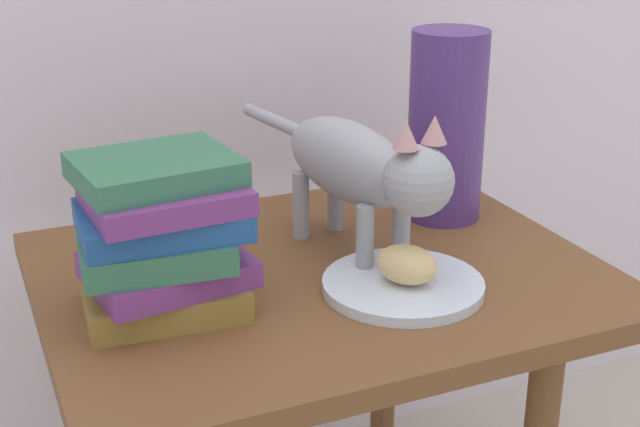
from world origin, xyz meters
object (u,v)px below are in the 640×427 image
object	(u,v)px
cat	(360,167)
green_vase	(446,126)
plate	(403,285)
tv_remote	(182,235)
book_stack	(161,238)
bread_roll	(407,264)
side_table	(320,324)

from	to	relation	value
cat	green_vase	world-z (taller)	green_vase
plate	tv_remote	xyz separation A→B (m)	(-0.22, 0.27, 0.00)
plate	book_stack	bearing A→B (deg)	166.66
bread_roll	cat	world-z (taller)	cat
green_vase	bread_roll	bearing A→B (deg)	-129.99
bread_roll	green_vase	xyz separation A→B (m)	(0.18, 0.22, 0.11)
side_table	tv_remote	xyz separation A→B (m)	(-0.15, 0.17, 0.10)
bread_roll	green_vase	bearing A→B (deg)	50.01
plate	green_vase	size ratio (longest dim) A/B	0.72
book_stack	tv_remote	size ratio (longest dim) A/B	1.40
side_table	cat	xyz separation A→B (m)	(0.07, 0.01, 0.22)
plate	bread_roll	xyz separation A→B (m)	(0.00, -0.01, 0.03)
bread_roll	tv_remote	bearing A→B (deg)	128.40
plate	tv_remote	distance (m)	0.35
cat	book_stack	world-z (taller)	cat
side_table	bread_roll	world-z (taller)	bread_roll
plate	tv_remote	size ratio (longest dim) A/B	1.39
plate	side_table	bearing A→B (deg)	124.82
bread_roll	book_stack	bearing A→B (deg)	165.35
side_table	plate	distance (m)	0.16
book_stack	green_vase	bearing A→B (deg)	16.35
green_vase	tv_remote	bearing A→B (deg)	171.42
side_table	tv_remote	world-z (taller)	tv_remote
cat	tv_remote	world-z (taller)	cat
side_table	green_vase	size ratio (longest dim) A/B	2.57
cat	tv_remote	size ratio (longest dim) A/B	3.17
book_stack	green_vase	xyz separation A→B (m)	(0.47, 0.14, 0.05)
green_vase	cat	bearing A→B (deg)	-153.97
bread_roll	cat	bearing A→B (deg)	93.10
side_table	book_stack	xyz separation A→B (m)	(-0.22, -0.03, 0.18)
tv_remote	plate	bearing A→B (deg)	-20.37
cat	bread_roll	bearing A→B (deg)	-86.90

